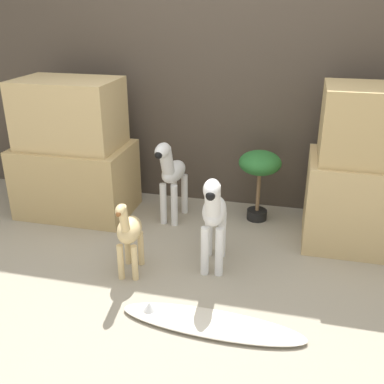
# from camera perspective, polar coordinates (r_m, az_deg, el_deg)

# --- Properties ---
(ground_plane) EXTENTS (14.00, 14.00, 0.00)m
(ground_plane) POSITION_cam_1_polar(r_m,az_deg,el_deg) (2.72, -1.55, -13.47)
(ground_plane) COLOR #9E937F
(wall_back) EXTENTS (6.40, 0.08, 2.20)m
(wall_back) POSITION_cam_1_polar(r_m,az_deg,el_deg) (3.67, 4.50, 14.96)
(wall_back) COLOR #473D33
(wall_back) RESTS_ON ground_plane
(rock_pillar_left) EXTENTS (0.89, 0.59, 1.08)m
(rock_pillar_left) POSITION_cam_1_polar(r_m,az_deg,el_deg) (3.69, -14.78, 4.75)
(rock_pillar_left) COLOR tan
(rock_pillar_left) RESTS_ON ground_plane
(rock_pillar_right) EXTENTS (0.89, 0.59, 1.12)m
(rock_pillar_right) POSITION_cam_1_polar(r_m,az_deg,el_deg) (3.31, 22.29, 2.11)
(rock_pillar_right) COLOR tan
(rock_pillar_right) RESTS_ON ground_plane
(zebra_right) EXTENTS (0.18, 0.49, 0.69)m
(zebra_right) POSITION_cam_1_polar(r_m,az_deg,el_deg) (2.80, 2.77, -2.84)
(zebra_right) COLOR white
(zebra_right) RESTS_ON ground_plane
(zebra_left) EXTENTS (0.18, 0.49, 0.69)m
(zebra_left) POSITION_cam_1_polar(r_m,az_deg,el_deg) (3.45, -2.63, 2.30)
(zebra_left) COLOR white
(zebra_left) RESTS_ON ground_plane
(giraffe_figurine) EXTENTS (0.18, 0.37, 0.55)m
(giraffe_figurine) POSITION_cam_1_polar(r_m,az_deg,el_deg) (2.83, -8.01, -5.15)
(giraffe_figurine) COLOR #E0C184
(giraffe_figurine) RESTS_ON ground_plane
(potted_palm_front) EXTENTS (0.33, 0.33, 0.57)m
(potted_palm_front) POSITION_cam_1_polar(r_m,az_deg,el_deg) (3.49, 8.59, 3.01)
(potted_palm_front) COLOR black
(potted_palm_front) RESTS_ON ground_plane
(surfboard) EXTENTS (1.03, 0.28, 0.08)m
(surfboard) POSITION_cam_1_polar(r_m,az_deg,el_deg) (2.53, 2.26, -16.27)
(surfboard) COLOR silver
(surfboard) RESTS_ON ground_plane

